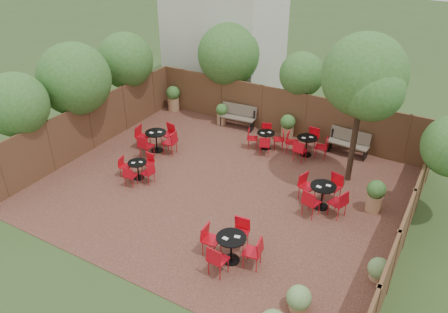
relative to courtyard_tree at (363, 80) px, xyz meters
The scene contains 13 objects.
ground 5.90m from the courtyard_tree, 142.10° to the right, with size 80.00×80.00×0.00m, color #354F23.
courtyard_paving 5.89m from the courtyard_tree, 142.10° to the right, with size 12.00×10.00×0.02m, color #3C2018.
fence_back 5.04m from the courtyard_tree, 148.29° to the left, with size 12.00×0.08×2.00m, color brown.
fence_left 10.35m from the courtyard_tree, 163.78° to the right, with size 0.08×10.00×2.00m, color brown.
fence_right 4.61m from the courtyard_tree, 49.04° to the right, with size 0.08×10.00×2.00m, color brown.
neighbour_building 9.62m from the courtyard_tree, 147.17° to the left, with size 5.00×4.00×8.00m, color beige.
overhang_foliage 7.02m from the courtyard_tree, behind, with size 15.41×10.68×2.79m.
courtyard_tree is the anchor object (origin of this frame).
park_bench_left 6.63m from the courtyard_tree, 161.43° to the left, with size 1.65×0.68×0.99m.
park_bench_right 3.77m from the courtyard_tree, 107.09° to the left, with size 1.61×0.59×0.98m.
bistro_tables 5.08m from the courtyard_tree, 147.72° to the right, with size 8.67×8.30×0.95m.
planters 5.46m from the courtyard_tree, 167.11° to the left, with size 10.88×3.94×1.18m.
low_shrubs 7.19m from the courtyard_tree, 80.93° to the right, with size 2.27×3.66×0.71m.
Camera 1 is at (6.57, -11.23, 8.74)m, focal length 36.08 mm.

